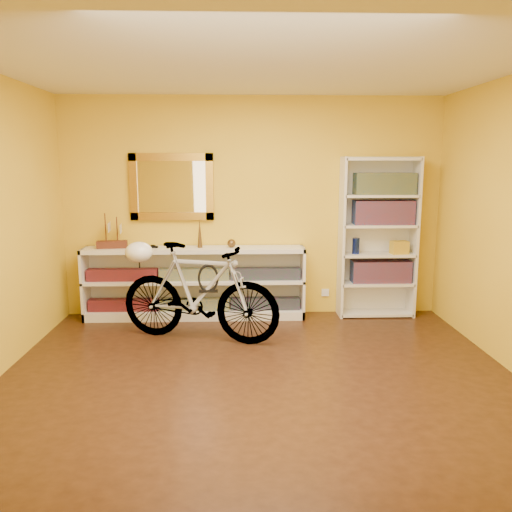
{
  "coord_description": "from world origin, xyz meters",
  "views": [
    {
      "loc": [
        -0.16,
        -4.15,
        1.84
      ],
      "look_at": [
        0.0,
        0.7,
        0.95
      ],
      "focal_mm": 36.09,
      "sensor_mm": 36.0,
      "label": 1
    }
  ],
  "objects_px": {
    "helmet": "(139,252)",
    "bookcase": "(378,238)",
    "console_unit": "(195,283)",
    "bicycle": "(199,292)"
  },
  "relations": [
    {
      "from": "helmet",
      "to": "bookcase",
      "type": "bearing_deg",
      "value": 12.99
    },
    {
      "from": "console_unit",
      "to": "bicycle",
      "type": "relative_size",
      "value": 1.49
    },
    {
      "from": "console_unit",
      "to": "bicycle",
      "type": "distance_m",
      "value": 0.81
    },
    {
      "from": "helmet",
      "to": "console_unit",
      "type": "bearing_deg",
      "value": 48.77
    },
    {
      "from": "bookcase",
      "to": "helmet",
      "type": "height_order",
      "value": "bookcase"
    },
    {
      "from": "console_unit",
      "to": "helmet",
      "type": "xyz_separation_m",
      "value": [
        -0.52,
        -0.6,
        0.48
      ]
    },
    {
      "from": "console_unit",
      "to": "bookcase",
      "type": "bearing_deg",
      "value": 0.66
    },
    {
      "from": "bookcase",
      "to": "bicycle",
      "type": "distance_m",
      "value": 2.26
    },
    {
      "from": "bicycle",
      "to": "helmet",
      "type": "relative_size",
      "value": 6.04
    },
    {
      "from": "console_unit",
      "to": "bookcase",
      "type": "height_order",
      "value": "bookcase"
    }
  ]
}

